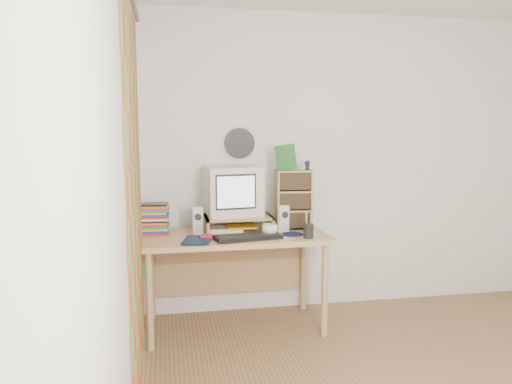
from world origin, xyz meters
name	(u,v)px	position (x,y,z in m)	size (l,w,h in m)	color
back_wall	(346,163)	(0.00, 1.75, 1.25)	(3.50, 3.50, 0.00)	silver
left_wall	(120,197)	(-1.75, 0.00, 1.25)	(3.50, 3.50, 0.00)	silver
curtain	(135,203)	(-1.71, 0.48, 1.15)	(2.20, 2.20, 0.00)	red
wall_disc	(240,143)	(-0.93, 1.73, 1.43)	(0.25, 0.25, 0.02)	black
desk	(233,249)	(-1.03, 1.44, 0.62)	(1.40, 0.70, 0.75)	tan
monitor_riser	(238,219)	(-0.98, 1.48, 0.84)	(0.52, 0.30, 0.12)	tan
crt_monitor	(233,191)	(-1.01, 1.53, 1.06)	(0.41, 0.41, 0.39)	beige
speaker_left	(198,220)	(-1.30, 1.45, 0.85)	(0.08, 0.08, 0.21)	silver
speaker_right	(284,218)	(-0.63, 1.43, 0.85)	(0.08, 0.08, 0.21)	silver
keyboard	(248,237)	(-0.95, 1.17, 0.77)	(0.49, 0.16, 0.03)	black
dvd_stack	(155,215)	(-1.62, 1.49, 0.89)	(0.20, 0.14, 0.28)	brown
cd_rack	(294,200)	(-0.54, 1.47, 0.99)	(0.28, 0.15, 0.47)	tan
mug	(270,230)	(-0.78, 1.24, 0.80)	(0.12, 0.12, 0.09)	silver
diary	(184,238)	(-1.42, 1.19, 0.77)	(0.24, 0.18, 0.05)	#0F1D37
mousepad	(292,234)	(-0.60, 1.27, 0.75)	(0.18, 0.18, 0.00)	black
pen_cup	(308,228)	(-0.51, 1.13, 0.83)	(0.08, 0.08, 0.15)	black
papers	(231,228)	(-1.04, 1.50, 0.77)	(0.27, 0.20, 0.04)	silver
red_box	(207,237)	(-1.25, 1.21, 0.77)	(0.08, 0.05, 0.04)	red
game_box	(286,158)	(-0.61, 1.45, 1.32)	(0.16, 0.03, 0.20)	#164E18
webcam	(307,165)	(-0.43, 1.47, 1.26)	(0.05, 0.05, 0.08)	black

